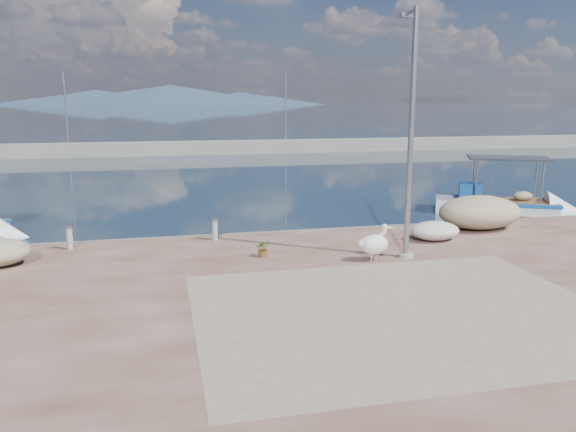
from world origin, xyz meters
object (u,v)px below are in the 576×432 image
(lamp_post, at_px, (410,144))
(bollard_near, at_px, (215,228))
(boat_right, at_px, (503,208))
(pelican, at_px, (375,244))

(lamp_post, distance_m, bollard_near, 6.85)
(boat_right, relative_size, lamp_post, 0.92)
(boat_right, relative_size, bollard_near, 8.92)
(bollard_near, bearing_deg, boat_right, 17.13)
(pelican, relative_size, bollard_near, 1.55)
(bollard_near, bearing_deg, lamp_post, -31.78)
(boat_right, xyz_separation_m, bollard_near, (-13.40, -4.13, 0.66))
(lamp_post, bearing_deg, bollard_near, 148.22)
(boat_right, bearing_deg, lamp_post, -111.16)
(pelican, height_order, lamp_post, lamp_post)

